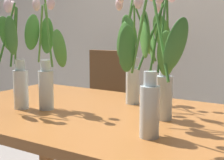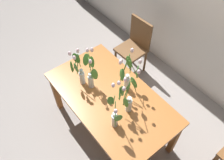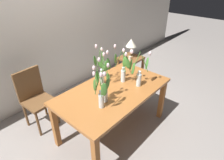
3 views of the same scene
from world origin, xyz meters
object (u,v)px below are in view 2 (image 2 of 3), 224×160
(dining_table, at_px, (111,101))
(tulip_vase_3, at_px, (127,76))
(tulip_vase_0, at_px, (91,74))
(tulip_vase_4, at_px, (79,71))
(tulip_vase_1, at_px, (127,98))
(tulip_vase_2, at_px, (115,116))
(dining_chair, at_px, (135,44))

(dining_table, distance_m, tulip_vase_3, 0.39)
(tulip_vase_0, bearing_deg, dining_table, 15.36)
(tulip_vase_0, distance_m, tulip_vase_4, 0.14)
(tulip_vase_0, bearing_deg, tulip_vase_1, 10.75)
(tulip_vase_2, relative_size, tulip_vase_4, 1.07)
(tulip_vase_3, relative_size, tulip_vase_4, 1.13)
(tulip_vase_4, xyz_separation_m, dining_chair, (-0.27, 1.15, -0.42))
(tulip_vase_1, distance_m, tulip_vase_4, 0.67)
(tulip_vase_3, bearing_deg, dining_chair, 131.30)
(tulip_vase_1, relative_size, dining_chair, 0.59)
(tulip_vase_1, height_order, tulip_vase_3, tulip_vase_3)
(dining_table, distance_m, tulip_vase_0, 0.42)
(dining_table, xyz_separation_m, tulip_vase_1, (0.25, 0.02, 0.32))
(dining_chair, bearing_deg, tulip_vase_0, -70.19)
(tulip_vase_3, bearing_deg, tulip_vase_2, -54.90)
(dining_chair, bearing_deg, dining_table, -56.35)
(dining_table, height_order, tulip_vase_3, tulip_vase_3)
(tulip_vase_4, bearing_deg, tulip_vase_2, -3.20)
(dining_chair, bearing_deg, tulip_vase_1, -46.84)
(dining_table, xyz_separation_m, tulip_vase_3, (0.02, 0.22, 0.32))
(dining_table, height_order, dining_chair, dining_chair)
(tulip_vase_0, xyz_separation_m, tulip_vase_3, (0.29, 0.30, 0.02))
(dining_table, bearing_deg, tulip_vase_2, -32.52)
(dining_table, xyz_separation_m, dining_chair, (-0.66, 0.99, -0.12))
(tulip_vase_1, distance_m, tulip_vase_2, 0.24)
(tulip_vase_3, distance_m, tulip_vase_4, 0.56)
(tulip_vase_1, relative_size, tulip_vase_3, 0.94)
(tulip_vase_1, bearing_deg, dining_table, -174.55)
(tulip_vase_2, relative_size, tulip_vase_3, 0.95)
(tulip_vase_1, xyz_separation_m, tulip_vase_2, (0.06, -0.22, -0.05))
(tulip_vase_0, distance_m, tulip_vase_2, 0.60)
(tulip_vase_4, bearing_deg, dining_chair, 103.12)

